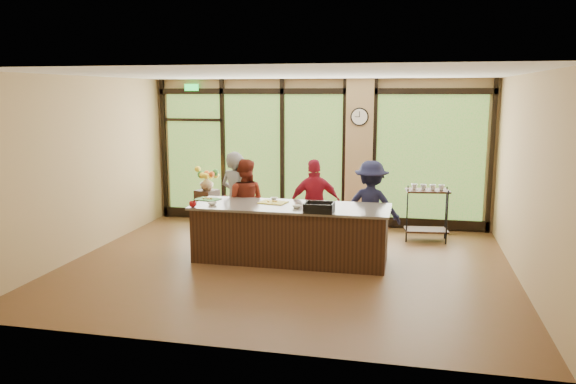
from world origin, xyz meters
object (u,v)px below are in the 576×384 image
at_px(cook_left, 236,199).
at_px(bar_cart, 427,207).
at_px(roasting_pan, 319,210).
at_px(flower_stand, 207,208).
at_px(island_base, 291,234).
at_px(cook_right, 371,206).

height_order(cook_left, bar_cart, cook_left).
relative_size(cook_left, roasting_pan, 3.84).
height_order(roasting_pan, flower_stand, roasting_pan).
relative_size(island_base, roasting_pan, 7.00).
height_order(island_base, bar_cart, bar_cart).
height_order(cook_left, flower_stand, cook_left).
distance_m(flower_stand, bar_cart, 4.38).
distance_m(cook_right, bar_cart, 1.35).
relative_size(cook_left, flower_stand, 2.22).
bearing_deg(island_base, roasting_pan, -36.95).
bearing_deg(flower_stand, cook_right, 0.83).
bearing_deg(cook_left, roasting_pan, 168.79).
distance_m(cook_left, roasting_pan, 2.05).
xyz_separation_m(cook_left, roasting_pan, (1.70, -1.14, 0.11)).
relative_size(island_base, flower_stand, 4.05).
xyz_separation_m(cook_left, cook_right, (2.40, 0.10, -0.06)).
distance_m(cook_left, bar_cart, 3.53).
distance_m(roasting_pan, bar_cart, 2.76).
distance_m(island_base, flower_stand, 2.91).
bearing_deg(cook_left, flower_stand, -27.37).
bearing_deg(bar_cart, cook_right, -143.20).
bearing_deg(flower_stand, bar_cart, 16.55).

